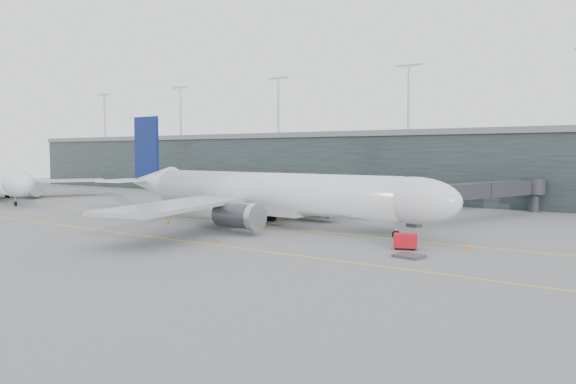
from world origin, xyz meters
The scene contains 17 objects.
ground centered at (0.00, 0.00, 0.00)m, with size 320.00×320.00×0.00m, color slate.
taxiline_a centered at (0.00, -4.00, 0.01)m, with size 160.00×0.25×0.02m, color yellow.
taxiline_b centered at (0.00, -20.00, 0.01)m, with size 160.00×0.25×0.02m, color yellow.
taxiline_lead_main centered at (5.00, 20.00, 0.01)m, with size 0.25×60.00×0.02m, color yellow.
taxiline_lead_adj centered at (-75.00, 20.00, 0.01)m, with size 0.25×60.00×0.02m, color yellow.
terminal centered at (0.00, 58.00, 7.62)m, with size 240.00×36.00×29.00m.
main_aircraft centered at (5.70, -3.07, 4.65)m, with size 59.07×55.57×16.58m.
jet_bridge centered at (25.53, 21.00, 4.40)m, with size 13.78×44.29×5.88m.
gse_cart centered at (30.07, -10.15, 0.94)m, with size 2.90×2.39×1.70m.
baggage_dolly centered at (32.30, -14.33, 0.17)m, with size 2.75×2.20×0.28m, color #38393D.
uld_a centered at (-4.38, 10.80, 0.83)m, with size 2.01×1.74×1.59m.
uld_b centered at (-1.19, 10.39, 0.86)m, with size 2.11×1.85×1.64m.
uld_c centered at (-0.38, 10.90, 1.04)m, with size 2.63×2.36×1.98m.
cone_nose centered at (35.66, -6.57, 0.31)m, with size 0.39×0.39×0.62m, color orange.
cone_wing_stbd centered at (10.69, -18.79, 0.35)m, with size 0.44×0.44×0.69m, color #CF410B.
cone_wing_port centered at (10.80, 12.12, 0.40)m, with size 0.51×0.51×0.80m, color red.
cone_tail centered at (-7.22, -10.08, 0.38)m, with size 0.47×0.47×0.75m, color orange.
Camera 1 is at (54.60, -66.43, 10.43)m, focal length 35.00 mm.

